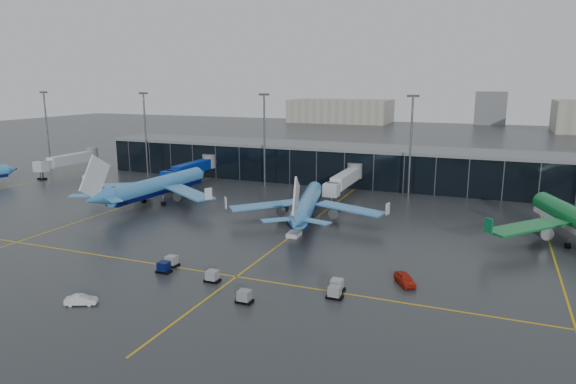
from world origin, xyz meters
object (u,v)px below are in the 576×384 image
at_px(service_van_red, 405,279).
at_px(service_van_white, 81,300).
at_px(airliner_klm_near, 308,193).
at_px(mobile_airstair, 294,232).
at_px(baggage_carts, 240,279).
at_px(airliner_arkefly, 158,175).

relative_size(service_van_red, service_van_white, 1.18).
distance_m(airliner_klm_near, mobile_airstair, 12.65).
relative_size(airliner_klm_near, mobile_airstair, 11.26).
distance_m(baggage_carts, service_van_red, 23.70).
xyz_separation_m(airliner_arkefly, mobile_airstair, (40.38, -13.62, -5.87)).
distance_m(airliner_klm_near, service_van_red, 37.23).
xyz_separation_m(airliner_klm_near, service_van_white, (-13.33, -50.21, -5.29)).
xyz_separation_m(airliner_arkefly, service_van_white, (25.60, -52.39, -5.97)).
bearing_deg(mobile_airstair, service_van_white, -112.74).
relative_size(mobile_airstair, service_van_red, 0.71).
height_order(service_van_red, service_van_white, service_van_red).
bearing_deg(service_van_red, mobile_airstair, 114.14).
relative_size(airliner_arkefly, mobile_airstair, 12.55).
bearing_deg(service_van_red, airliner_arkefly, 123.50).
bearing_deg(airliner_arkefly, mobile_airstair, -15.29).
relative_size(airliner_klm_near, service_van_red, 8.03).
xyz_separation_m(airliner_klm_near, baggage_carts, (2.85, -36.25, -5.20)).
height_order(airliner_arkefly, service_van_white, airliner_arkefly).
bearing_deg(baggage_carts, service_van_red, 22.20).
xyz_separation_m(airliner_arkefly, airliner_klm_near, (38.93, -2.17, -0.68)).
bearing_deg(mobile_airstair, airliner_arkefly, 159.50).
bearing_deg(airliner_arkefly, service_van_red, -21.47).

